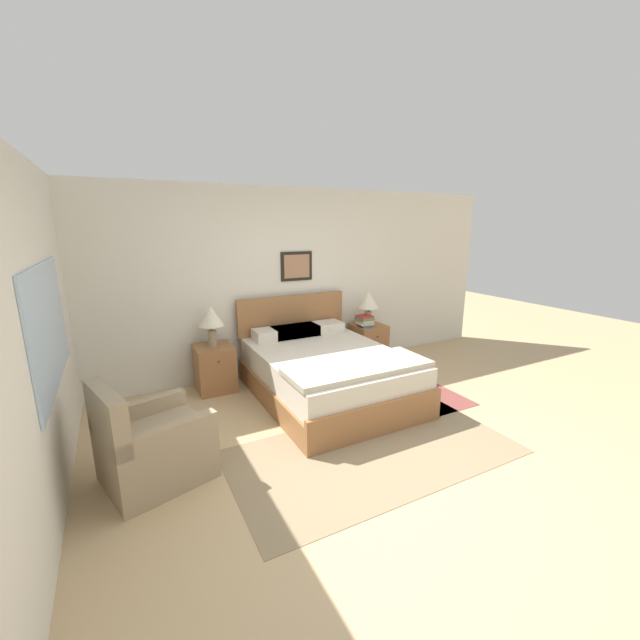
% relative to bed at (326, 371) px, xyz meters
% --- Properties ---
extents(ground_plane, '(16.00, 16.00, 0.00)m').
position_rel_bed_xyz_m(ground_plane, '(-0.17, -1.49, -0.33)').
color(ground_plane, tan).
extents(wall_back, '(7.46, 0.09, 2.60)m').
position_rel_bed_xyz_m(wall_back, '(-0.17, 1.15, 0.98)').
color(wall_back, silver).
rests_on(wall_back, ground_plane).
extents(wall_left, '(0.08, 5.01, 2.60)m').
position_rel_bed_xyz_m(wall_left, '(-2.73, -0.20, 0.98)').
color(wall_left, silver).
rests_on(wall_left, ground_plane).
extents(area_rug_main, '(2.70, 1.41, 0.01)m').
position_rel_bed_xyz_m(area_rug_main, '(-0.20, -1.32, -0.32)').
color(area_rug_main, '#897556').
rests_on(area_rug_main, ground_plane).
extents(area_rug_bedside, '(0.75, 1.51, 0.01)m').
position_rel_bed_xyz_m(area_rug_bedside, '(1.13, -0.34, -0.32)').
color(area_rug_bedside, brown).
rests_on(area_rug_bedside, ground_plane).
extents(bed, '(1.62, 2.19, 1.12)m').
position_rel_bed_xyz_m(bed, '(0.00, 0.00, 0.00)').
color(bed, '#936038').
rests_on(bed, ground_plane).
extents(armchair, '(0.95, 0.89, 0.90)m').
position_rel_bed_xyz_m(armchair, '(-2.08, -0.80, -0.02)').
color(armchair, '#998466').
rests_on(armchair, ground_plane).
extents(nightstand_near_window, '(0.47, 0.51, 0.59)m').
position_rel_bed_xyz_m(nightstand_near_window, '(-1.19, 0.83, -0.03)').
color(nightstand_near_window, '#936038').
rests_on(nightstand_near_window, ground_plane).
extents(nightstand_by_door, '(0.47, 0.51, 0.59)m').
position_rel_bed_xyz_m(nightstand_by_door, '(1.19, 0.83, -0.03)').
color(nightstand_by_door, '#936038').
rests_on(nightstand_by_door, ground_plane).
extents(table_lamp_near_window, '(0.32, 0.32, 0.52)m').
position_rel_bed_xyz_m(table_lamp_near_window, '(-1.19, 0.84, 0.64)').
color(table_lamp_near_window, gray).
rests_on(table_lamp_near_window, nightstand_near_window).
extents(table_lamp_by_door, '(0.32, 0.32, 0.52)m').
position_rel_bed_xyz_m(table_lamp_by_door, '(1.19, 0.84, 0.64)').
color(table_lamp_by_door, gray).
rests_on(table_lamp_by_door, nightstand_by_door).
extents(book_thick_bottom, '(0.19, 0.28, 0.03)m').
position_rel_bed_xyz_m(book_thick_bottom, '(1.08, 0.78, 0.28)').
color(book_thick_bottom, '#335693').
rests_on(book_thick_bottom, nightstand_by_door).
extents(book_hardcover_middle, '(0.24, 0.25, 0.04)m').
position_rel_bed_xyz_m(book_hardcover_middle, '(1.08, 0.78, 0.32)').
color(book_hardcover_middle, beige).
rests_on(book_hardcover_middle, book_thick_bottom).
extents(book_novel_upper, '(0.19, 0.28, 0.03)m').
position_rel_bed_xyz_m(book_novel_upper, '(1.08, 0.78, 0.36)').
color(book_novel_upper, beige).
rests_on(book_novel_upper, book_hardcover_middle).
extents(book_slim_near_top, '(0.22, 0.23, 0.04)m').
position_rel_bed_xyz_m(book_slim_near_top, '(1.08, 0.78, 0.39)').
color(book_slim_near_top, '#4C7551').
rests_on(book_slim_near_top, book_novel_upper).
extents(book_paperback_top, '(0.22, 0.23, 0.03)m').
position_rel_bed_xyz_m(book_paperback_top, '(1.08, 0.78, 0.42)').
color(book_paperback_top, '#B7332D').
rests_on(book_paperback_top, book_slim_near_top).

